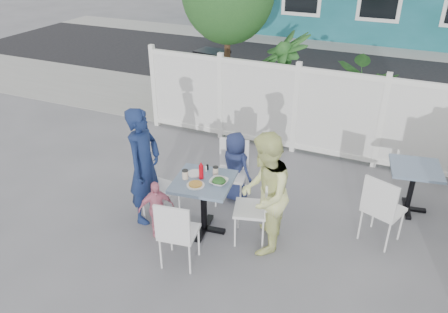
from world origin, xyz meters
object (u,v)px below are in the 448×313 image
at_px(main_table, 203,192).
at_px(chair_near, 176,230).
at_px(chair_right, 257,204).
at_px(boy, 235,167).
at_px(chair_left, 155,182).
at_px(toddler, 156,208).
at_px(chair_back, 232,167).
at_px(spare_table, 414,177).
at_px(utility_cabinet, 212,79).
at_px(woman, 264,194).
at_px(man, 144,166).

xyz_separation_m(main_table, chair_near, (0.02, -0.78, -0.06)).
relative_size(chair_right, chair_near, 1.03).
bearing_deg(chair_near, boy, 79.53).
xyz_separation_m(chair_left, chair_near, (0.80, -0.82, -0.01)).
relative_size(chair_right, toddler, 1.20).
bearing_deg(chair_right, chair_back, 25.84).
xyz_separation_m(main_table, chair_right, (0.72, 0.10, -0.05)).
bearing_deg(boy, chair_near, 106.89).
relative_size(chair_right, chair_back, 1.01).
relative_size(spare_table, toddler, 0.96).
height_order(utility_cabinet, woman, woman).
xyz_separation_m(chair_left, woman, (1.62, -0.05, 0.25)).
xyz_separation_m(utility_cabinet, spare_table, (4.44, -2.74, -0.03)).
bearing_deg(main_table, spare_table, 32.69).
bearing_deg(utility_cabinet, boy, -50.48).
distance_m(man, woman, 1.71).
height_order(chair_left, chair_back, chair_back).
relative_size(main_table, chair_near, 0.89).
relative_size(boy, toddler, 1.33).
bearing_deg(chair_back, woman, 123.02).
distance_m(spare_table, man, 3.80).
bearing_deg(chair_left, woman, 92.17).
distance_m(utility_cabinet, man, 4.54).
height_order(spare_table, boy, boy).
height_order(main_table, toddler, toddler).
height_order(chair_near, boy, boy).
relative_size(chair_back, chair_near, 1.02).
distance_m(utility_cabinet, chair_right, 5.02).
relative_size(chair_right, boy, 0.90).
bearing_deg(man, toddler, -132.67).
bearing_deg(toddler, main_table, -12.07).
distance_m(utility_cabinet, chair_left, 4.47).
bearing_deg(man, woman, -90.38).
relative_size(utility_cabinet, chair_left, 1.22).
xyz_separation_m(chair_back, chair_near, (-0.03, -1.63, -0.01)).
distance_m(chair_back, toddler, 1.33).
bearing_deg(chair_back, spare_table, -172.12).
bearing_deg(main_table, man, -176.86).
xyz_separation_m(chair_back, man, (-0.92, -0.90, 0.27)).
xyz_separation_m(chair_back, toddler, (-0.60, -1.18, -0.16)).
distance_m(utility_cabinet, boy, 3.99).
bearing_deg(utility_cabinet, spare_table, -22.04).
bearing_deg(toddler, boy, 20.34).
xyz_separation_m(man, boy, (0.94, 0.96, -0.29)).
bearing_deg(chair_right, man, 79.68).
distance_m(chair_left, chair_right, 1.50).
distance_m(utility_cabinet, chair_back, 4.03).
bearing_deg(woman, chair_near, -57.52).
xyz_separation_m(chair_back, woman, (0.78, -0.86, 0.24)).
distance_m(spare_table, chair_back, 2.59).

